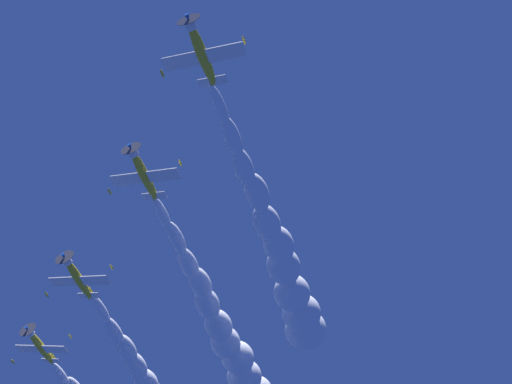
{
  "coord_description": "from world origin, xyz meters",
  "views": [
    {
      "loc": [
        26.98,
        4.24,
        1.61
      ],
      "look_at": [
        -15.07,
        16.32,
        65.2
      ],
      "focal_mm": 42.97,
      "sensor_mm": 36.0,
      "label": 1
    }
  ],
  "objects_px": {
    "airplane_lead": "(201,52)",
    "airplane_right_wingman": "(77,277)",
    "airplane_outer_left": "(40,346)",
    "airplane_left_wingman": "(143,173)"
  },
  "relations": [
    {
      "from": "airplane_left_wingman",
      "to": "airplane_lead",
      "type": "bearing_deg",
      "value": 10.34
    },
    {
      "from": "airplane_left_wingman",
      "to": "airplane_outer_left",
      "type": "xyz_separation_m",
      "value": [
        -35.47,
        -9.69,
        -0.13
      ]
    },
    {
      "from": "airplane_lead",
      "to": "airplane_right_wingman",
      "type": "distance_m",
      "value": 36.86
    },
    {
      "from": "airplane_right_wingman",
      "to": "airplane_outer_left",
      "type": "relative_size",
      "value": 1.0
    },
    {
      "from": "airplane_lead",
      "to": "airplane_left_wingman",
      "type": "relative_size",
      "value": 1.0
    },
    {
      "from": "airplane_lead",
      "to": "airplane_right_wingman",
      "type": "relative_size",
      "value": 1.01
    },
    {
      "from": "airplane_left_wingman",
      "to": "airplane_right_wingman",
      "type": "distance_m",
      "value": 18.61
    },
    {
      "from": "airplane_right_wingman",
      "to": "airplane_outer_left",
      "type": "height_order",
      "value": "airplane_outer_left"
    },
    {
      "from": "airplane_lead",
      "to": "airplane_outer_left",
      "type": "xyz_separation_m",
      "value": [
        -53.63,
        -13.0,
        1.69
      ]
    },
    {
      "from": "airplane_lead",
      "to": "airplane_outer_left",
      "type": "height_order",
      "value": "airplane_outer_left"
    }
  ]
}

